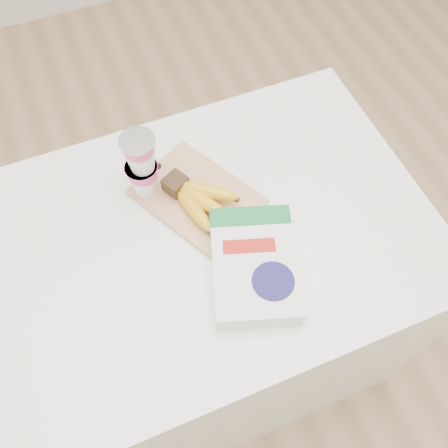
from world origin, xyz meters
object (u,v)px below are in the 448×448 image
Objects in this scene: cutting_board at (197,197)px; yogurt_stack at (141,165)px; table at (202,303)px; bananas at (197,198)px; cereal_box at (254,265)px.

cutting_board is 1.52× the size of yogurt_stack.
bananas is (0.03, 0.07, 0.43)m from table.
bananas is 1.03× the size of yogurt_stack.
cereal_box is (0.14, -0.27, -0.08)m from yogurt_stack.
table is 3.97× the size of cutting_board.
table is at bearing 142.94° from cereal_box.
table is at bearing -140.81° from cutting_board.
cutting_board reaches higher than table.
cutting_board is at bearing 120.49° from cereal_box.
cutting_board is 1.48× the size of bananas.
cutting_board is (0.04, 0.09, 0.40)m from table.
table is 0.53m from yogurt_stack.
bananas is at bearing 123.41° from cereal_box.
bananas is at bearing 64.01° from table.
bananas is (-0.01, -0.02, 0.03)m from cutting_board.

